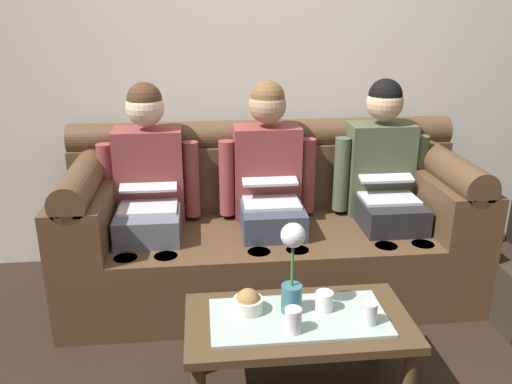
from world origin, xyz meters
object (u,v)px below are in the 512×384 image
at_px(couch, 269,229).
at_px(cup_near_left, 293,320).
at_px(cup_near_right, 324,301).
at_px(cup_far_center, 369,313).
at_px(person_left, 149,187).
at_px(person_right, 384,179).
at_px(flower_vase, 292,266).
at_px(snack_bowl, 248,302).
at_px(coffee_table, 298,329).
at_px(person_middle, 269,183).

xyz_separation_m(couch, cup_near_left, (-0.04, -1.08, 0.08)).
bearing_deg(couch, cup_near_left, -92.23).
xyz_separation_m(cup_near_right, cup_far_center, (0.16, -0.12, 0.00)).
height_order(person_left, cup_near_left, person_left).
height_order(person_right, flower_vase, person_right).
height_order(flower_vase, cup_near_right, flower_vase).
bearing_deg(cup_near_left, couch, 87.77).
xyz_separation_m(person_right, flower_vase, (-0.70, -0.93, -0.04)).
height_order(couch, flower_vase, couch).
distance_m(couch, cup_near_right, 0.94).
distance_m(person_left, cup_near_left, 1.26).
distance_m(person_left, snack_bowl, 1.04).
xyz_separation_m(person_right, coffee_table, (-0.67, -0.97, -0.32)).
height_order(person_right, coffee_table, person_right).
bearing_deg(cup_near_left, person_left, 120.51).
height_order(person_left, cup_far_center, person_left).
bearing_deg(flower_vase, cup_near_right, -2.02).
xyz_separation_m(snack_bowl, cup_near_left, (0.16, -0.16, 0.01)).
bearing_deg(person_left, snack_bowl, -62.66).
height_order(person_middle, flower_vase, person_middle).
xyz_separation_m(cup_near_left, cup_far_center, (0.31, 0.03, -0.01)).
height_order(person_left, coffee_table, person_left).
distance_m(person_middle, snack_bowl, 0.95).
distance_m(couch, flower_vase, 0.96).
distance_m(couch, cup_near_left, 1.08).
distance_m(coffee_table, cup_near_left, 0.16).
height_order(coffee_table, cup_near_right, cup_near_right).
height_order(couch, snack_bowl, couch).
bearing_deg(cup_near_left, person_right, 56.28).
bearing_deg(person_right, flower_vase, -126.99).
relative_size(couch, cup_far_center, 24.89).
bearing_deg(cup_near_right, person_left, 130.27).
distance_m(person_middle, flower_vase, 0.93).
distance_m(person_middle, person_right, 0.67).
height_order(person_left, person_right, same).
bearing_deg(snack_bowl, person_left, 117.34).
height_order(person_middle, cup_near_right, person_middle).
relative_size(person_left, person_right, 1.00).
distance_m(snack_bowl, cup_near_right, 0.32).
xyz_separation_m(couch, flower_vase, (-0.02, -0.93, 0.24)).
distance_m(person_left, cup_far_center, 1.43).
bearing_deg(person_right, snack_bowl, -134.02).
bearing_deg(cup_far_center, couch, 104.54).
relative_size(couch, cup_near_left, 22.43).
xyz_separation_m(person_middle, cup_near_left, (-0.04, -1.07, -0.21)).
xyz_separation_m(flower_vase, cup_far_center, (0.30, -0.12, -0.17)).
relative_size(snack_bowl, cup_far_center, 1.37).
distance_m(person_left, coffee_table, 1.22).
xyz_separation_m(person_left, person_right, (1.35, -0.00, 0.00)).
bearing_deg(coffee_table, couch, 90.00).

